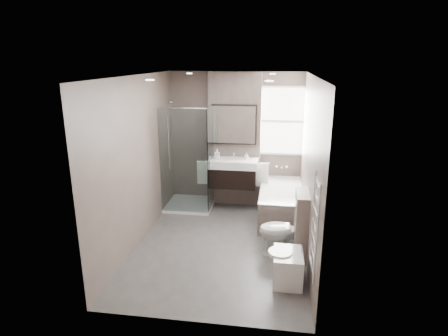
% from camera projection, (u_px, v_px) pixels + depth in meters
% --- Properties ---
extents(room, '(2.70, 3.90, 2.70)m').
position_uv_depth(room, '(221.00, 164.00, 5.62)').
color(room, '#4B4845').
rests_on(room, ground).
extents(vanity_pier, '(1.00, 0.25, 2.60)m').
position_uv_depth(vanity_pier, '(235.00, 140.00, 7.31)').
color(vanity_pier, '#62544D').
rests_on(vanity_pier, ground).
extents(vanity, '(0.95, 0.47, 0.66)m').
position_uv_depth(vanity, '(233.00, 172.00, 7.13)').
color(vanity, black).
rests_on(vanity, vanity_pier).
extents(mirror_cabinet, '(0.86, 0.08, 0.76)m').
position_uv_depth(mirror_cabinet, '(234.00, 125.00, 7.06)').
color(mirror_cabinet, black).
rests_on(mirror_cabinet, vanity_pier).
extents(towel_left, '(0.24, 0.06, 0.44)m').
position_uv_depth(towel_left, '(204.00, 173.00, 7.20)').
color(towel_left, white).
rests_on(towel_left, vanity_pier).
extents(towel_right, '(0.24, 0.06, 0.44)m').
position_uv_depth(towel_right, '(262.00, 175.00, 7.04)').
color(towel_right, white).
rests_on(towel_right, vanity_pier).
extents(shower_enclosure, '(0.90, 0.90, 2.00)m').
position_uv_depth(shower_enclosure, '(194.00, 184.00, 7.23)').
color(shower_enclosure, white).
rests_on(shower_enclosure, ground).
extents(bathtub, '(0.75, 1.60, 0.57)m').
position_uv_depth(bathtub, '(281.00, 202.00, 6.82)').
color(bathtub, '#62544D').
rests_on(bathtub, ground).
extents(window, '(0.98, 0.06, 1.33)m').
position_uv_depth(window, '(282.00, 121.00, 7.17)').
color(window, white).
rests_on(window, room).
extents(toilet, '(0.78, 0.51, 0.75)m').
position_uv_depth(toilet, '(284.00, 231.00, 5.56)').
color(toilet, white).
rests_on(toilet, ground).
extents(cistern_box, '(0.19, 0.55, 1.00)m').
position_uv_depth(cistern_box, '(301.00, 225.00, 5.44)').
color(cistern_box, '#62544D').
rests_on(cistern_box, ground).
extents(bidet, '(0.45, 0.52, 0.54)m').
position_uv_depth(bidet, '(287.00, 266.00, 4.89)').
color(bidet, white).
rests_on(bidet, ground).
extents(towel_radiator, '(0.03, 0.49, 1.10)m').
position_uv_depth(towel_radiator, '(315.00, 226.00, 3.98)').
color(towel_radiator, silver).
rests_on(towel_radiator, room).
extents(soap_bottle_a, '(0.08, 0.09, 0.19)m').
position_uv_depth(soap_bottle_a, '(217.00, 154.00, 7.06)').
color(soap_bottle_a, white).
rests_on(soap_bottle_a, vanity).
extents(soap_bottle_b, '(0.09, 0.09, 0.12)m').
position_uv_depth(soap_bottle_b, '(246.00, 156.00, 7.07)').
color(soap_bottle_b, white).
rests_on(soap_bottle_b, vanity).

